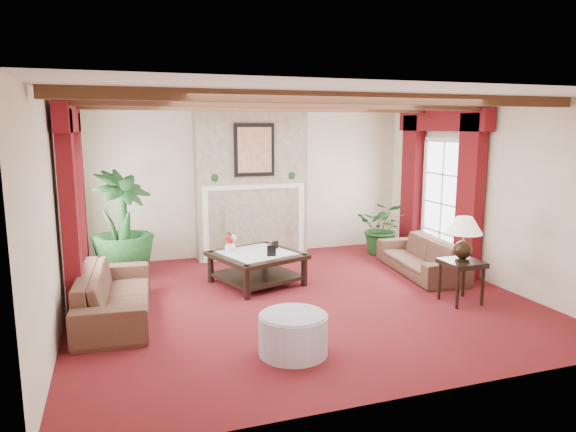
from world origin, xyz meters
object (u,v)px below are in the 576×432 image
object	(u,v)px
sofa_right	(421,251)
side_table	(461,281)
sofa_left	(114,285)
coffee_table	(257,268)
potted_palm	(123,248)
ottoman	(293,334)

from	to	relation	value
sofa_right	side_table	bearing A→B (deg)	-5.23
sofa_left	coffee_table	bearing A→B (deg)	-65.67
coffee_table	side_table	world-z (taller)	side_table
side_table	sofa_right	bearing A→B (deg)	78.53
sofa_right	potted_palm	world-z (taller)	potted_palm
sofa_left	potted_palm	world-z (taller)	potted_palm
potted_palm	coffee_table	size ratio (longest dim) A/B	1.61
coffee_table	side_table	size ratio (longest dim) A/B	2.01
side_table	potted_palm	bearing A→B (deg)	148.03
sofa_right	side_table	size ratio (longest dim) A/B	3.37
sofa_left	coffee_table	xyz separation A→B (m)	(2.04, 0.76, -0.17)
ottoman	potted_palm	bearing A→B (deg)	114.97
sofa_left	potted_palm	size ratio (longest dim) A/B	1.13
coffee_table	ottoman	distance (m)	2.48
coffee_table	sofa_right	bearing A→B (deg)	-25.23
side_table	ottoman	distance (m)	2.78
sofa_left	ottoman	distance (m)	2.46
sofa_right	ottoman	world-z (taller)	sofa_right
sofa_left	coffee_table	world-z (taller)	sofa_left
side_table	ottoman	bearing A→B (deg)	-163.65
sofa_right	ottoman	distance (m)	3.67
potted_palm	ottoman	distance (m)	3.82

